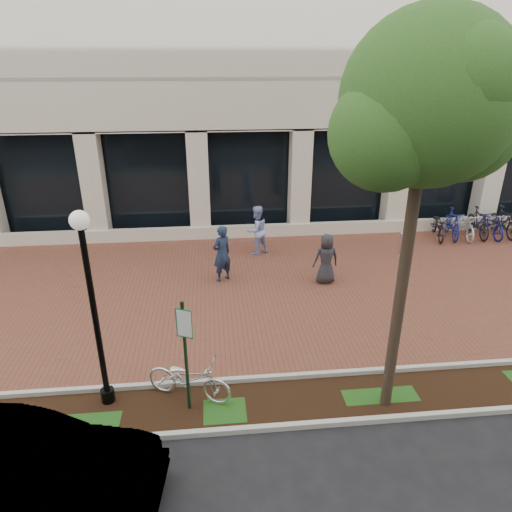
{
  "coord_description": "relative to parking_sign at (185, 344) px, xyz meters",
  "views": [
    {
      "loc": [
        -1.55,
        -12.72,
        6.63
      ],
      "look_at": [
        -0.33,
        -0.8,
        1.44
      ],
      "focal_mm": 32.0,
      "sensor_mm": 36.0,
      "label": 1
    }
  ],
  "objects": [
    {
      "name": "street_tree",
      "position": [
        4.12,
        -0.21,
        4.27
      ],
      "size": [
        3.37,
        2.81,
        7.46
      ],
      "color": "#403324",
      "rests_on": "ground"
    },
    {
      "name": "planting_strip",
      "position": [
        2.17,
        -0.0,
        -1.59
      ],
      "size": [
        40.0,
        1.5,
        0.01
      ],
      "primitive_type": "cube",
      "color": "black",
      "rests_on": "ground"
    },
    {
      "name": "parking_sign",
      "position": [
        0.0,
        0.0,
        0.0
      ],
      "size": [
        0.34,
        0.07,
        2.51
      ],
      "rotation": [
        0.0,
        0.0,
        -0.43
      ],
      "color": "#13351A",
      "rests_on": "ground"
    },
    {
      "name": "brick_plaza",
      "position": [
        2.17,
        5.25,
        -1.59
      ],
      "size": [
        40.0,
        9.0,
        0.01
      ],
      "primitive_type": "cube",
      "color": "brown",
      "rests_on": "ground"
    },
    {
      "name": "curb_street_side",
      "position": [
        2.17,
        -0.75,
        -1.53
      ],
      "size": [
        40.0,
        0.12,
        0.12
      ],
      "primitive_type": "cube",
      "color": "#B9B9AF",
      "rests_on": "ground"
    },
    {
      "name": "ground",
      "position": [
        2.17,
        5.25,
        -1.59
      ],
      "size": [
        120.0,
        120.0,
        0.0
      ],
      "primitive_type": "plane",
      "color": "black",
      "rests_on": "ground"
    },
    {
      "name": "bollard",
      "position": [
        7.46,
        7.41,
        -1.15
      ],
      "size": [
        0.12,
        0.12,
        0.86
      ],
      "color": "silver",
      "rests_on": "ground"
    },
    {
      "name": "sedan_near_curb",
      "position": [
        -2.57,
        -2.02,
        -0.86
      ],
      "size": [
        4.6,
        2.04,
        1.47
      ],
      "primitive_type": "imported",
      "rotation": [
        0.0,
        0.0,
        1.46
      ],
      "color": "silver",
      "rests_on": "ground"
    },
    {
      "name": "bike_rack_cluster",
      "position": [
        11.28,
        8.89,
        -1.04
      ],
      "size": [
        4.3,
        2.12,
        1.17
      ],
      "rotation": [
        0.0,
        0.0,
        -0.15
      ],
      "color": "black",
      "rests_on": "ground"
    },
    {
      "name": "curb_plaza_side",
      "position": [
        2.17,
        0.75,
        -1.53
      ],
      "size": [
        40.0,
        0.12,
        0.12
      ],
      "primitive_type": "cube",
      "color": "#B9B9AF",
      "rests_on": "ground"
    },
    {
      "name": "pedestrian_mid",
      "position": [
        2.21,
        8.02,
        -0.68
      ],
      "size": [
        1.11,
        1.04,
        1.83
      ],
      "primitive_type": "imported",
      "rotation": [
        0.0,
        0.0,
        3.67
      ],
      "color": "#9AAAE6",
      "rests_on": "ground"
    },
    {
      "name": "locked_bicycle",
      "position": [
        0.0,
        0.36,
        -1.1
      ],
      "size": [
        2.0,
        1.34,
        0.99
      ],
      "primitive_type": "imported",
      "rotation": [
        0.0,
        0.0,
        1.17
      ],
      "color": "silver",
      "rests_on": "ground"
    },
    {
      "name": "pedestrian_left",
      "position": [
        0.89,
        5.91,
        -0.66
      ],
      "size": [
        0.82,
        0.76,
        1.87
      ],
      "primitive_type": "imported",
      "rotation": [
        0.0,
        0.0,
        3.74
      ],
      "color": "#1B2945",
      "rests_on": "ground"
    },
    {
      "name": "lamppost",
      "position": [
        -1.71,
        0.41,
        0.78
      ],
      "size": [
        0.36,
        0.36,
        4.2
      ],
      "color": "black",
      "rests_on": "ground"
    },
    {
      "name": "pedestrian_right",
      "position": [
        4.16,
        5.44,
        -0.78
      ],
      "size": [
        0.83,
        0.57,
        1.63
      ],
      "primitive_type": "imported",
      "rotation": [
        0.0,
        0.0,
        3.21
      ],
      "color": "#27272B",
      "rests_on": "ground"
    }
  ]
}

